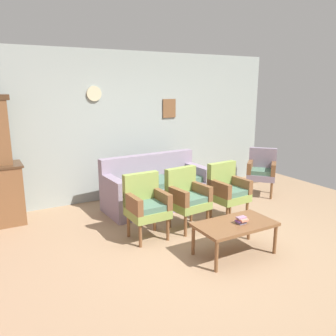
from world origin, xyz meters
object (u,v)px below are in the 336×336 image
object	(u,v)px
book_stack_on_table	(242,220)
floor_vase_by_wall	(256,165)
armchair_near_couch_end	(146,203)
coffee_table	(235,226)
floral_couch	(156,189)
wingback_chair_by_fireplace	(262,170)
armchair_near_cabinet	(187,196)
armchair_by_doorway	(227,189)

from	to	relation	value
book_stack_on_table	floor_vase_by_wall	size ratio (longest dim) A/B	0.18
armchair_near_couch_end	coffee_table	distance (m)	1.25
floor_vase_by_wall	floral_couch	bearing A→B (deg)	-171.82
wingback_chair_by_fireplace	coffee_table	size ratio (longest dim) A/B	0.90
armchair_near_couch_end	floor_vase_by_wall	world-z (taller)	armchair_near_couch_end
armchair_near_cabinet	coffee_table	world-z (taller)	armchair_near_cabinet
armchair_near_cabinet	floor_vase_by_wall	size ratio (longest dim) A/B	1.18
armchair_by_doorway	floor_vase_by_wall	bearing A→B (deg)	36.50
armchair_near_couch_end	armchair_by_doorway	bearing A→B (deg)	-0.14
armchair_near_couch_end	floor_vase_by_wall	bearing A→B (deg)	23.14
floral_couch	book_stack_on_table	size ratio (longest dim) A/B	13.23
armchair_near_couch_end	armchair_by_doorway	world-z (taller)	same
armchair_near_cabinet	wingback_chair_by_fireplace	xyz separation A→B (m)	(2.14, 0.68, 0.00)
armchair_near_cabinet	book_stack_on_table	bearing A→B (deg)	-82.74
armchair_near_cabinet	armchair_by_doorway	xyz separation A→B (m)	(0.75, -0.02, 0.00)
armchair_by_doorway	floor_vase_by_wall	world-z (taller)	armchair_by_doorway
book_stack_on_table	armchair_by_doorway	bearing A→B (deg)	59.59
floral_couch	armchair_near_cabinet	bearing A→B (deg)	-91.45
floral_couch	armchair_near_couch_end	bearing A→B (deg)	-123.53
armchair_near_couch_end	armchair_near_cabinet	world-z (taller)	same
wingback_chair_by_fireplace	floor_vase_by_wall	bearing A→B (deg)	53.39
floral_couch	coffee_table	bearing A→B (deg)	-88.67
floor_vase_by_wall	book_stack_on_table	bearing A→B (deg)	-135.89
armchair_by_doorway	book_stack_on_table	xyz separation A→B (m)	(-0.61, -1.04, -0.04)
armchair_near_couch_end	armchair_near_cabinet	distance (m)	0.67
floral_couch	wingback_chair_by_fireplace	distance (m)	2.16
floor_vase_by_wall	coffee_table	bearing A→B (deg)	-137.12
armchair_near_cabinet	floral_couch	bearing A→B (deg)	88.55
floral_couch	armchair_near_cabinet	size ratio (longest dim) A/B	2.07
floral_couch	wingback_chair_by_fireplace	world-z (taller)	same
floor_vase_by_wall	armchair_near_cabinet	bearing A→B (deg)	-152.16
coffee_table	wingback_chair_by_fireplace	bearing A→B (deg)	39.23
armchair_near_cabinet	coffee_table	bearing A→B (deg)	-85.81
armchair_near_cabinet	coffee_table	xyz separation A→B (m)	(0.07, -1.01, -0.12)
armchair_near_couch_end	armchair_by_doorway	distance (m)	1.42
book_stack_on_table	wingback_chair_by_fireplace	bearing A→B (deg)	40.86
floor_vase_by_wall	armchair_near_couch_end	bearing A→B (deg)	-156.86
armchair_near_cabinet	armchair_near_couch_end	bearing A→B (deg)	-178.67
armchair_by_doorway	coffee_table	distance (m)	1.21
armchair_near_cabinet	floor_vase_by_wall	world-z (taller)	armchair_near_cabinet
armchair_near_couch_end	wingback_chair_by_fireplace	world-z (taller)	same
armchair_near_couch_end	book_stack_on_table	distance (m)	1.32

